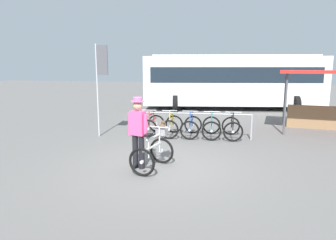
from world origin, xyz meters
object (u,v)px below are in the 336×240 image
racked_bike_teal (211,127)px  banner_flag (100,73)px  racked_bike_red (152,125)px  market_stall (322,94)px  person_with_featured_bike (138,130)px  racked_bike_blue (191,126)px  featured_bicycle (155,148)px  racked_bike_yellow (172,126)px  bus_distant (232,79)px  racked_bike_black (232,128)px

racked_bike_teal → banner_flag: (-3.74, -0.84, 1.86)m
racked_bike_red → market_stall: size_ratio=0.34×
person_with_featured_bike → banner_flag: (-2.38, 2.85, 1.28)m
racked_bike_blue → racked_bike_teal: size_ratio=0.99×
person_with_featured_bike → banner_flag: banner_flag is taller
banner_flag → featured_bicycle: bearing=-44.7°
racked_bike_blue → featured_bicycle: (-0.28, -3.51, 0.12)m
racked_bike_yellow → bus_distant: bearing=77.2°
market_stall → banner_flag: banner_flag is taller
racked_bike_blue → racked_bike_black: same height
racked_bike_red → racked_bike_yellow: same height
person_with_featured_bike → market_stall: (5.27, 5.86, 0.45)m
racked_bike_yellow → racked_bike_blue: bearing=5.0°
bus_distant → market_stall: 6.41m
featured_bicycle → banner_flag: size_ratio=0.39×
racked_bike_teal → racked_bike_black: 0.70m
racked_bike_yellow → banner_flag: size_ratio=0.35×
featured_bicycle → bus_distant: bearing=83.3°
racked_bike_yellow → racked_bike_black: (2.09, 0.18, -0.00)m
racked_bike_yellow → racked_bike_black: 2.10m
racked_bike_teal → racked_bike_black: bearing=5.0°
banner_flag → market_stall: bearing=21.5°
person_with_featured_bike → bus_distant: bearing=81.4°
banner_flag → person_with_featured_bike: bearing=-50.0°
racked_bike_blue → banner_flag: banner_flag is taller
racked_bike_blue → racked_bike_yellow: bearing=-175.0°
racked_bike_red → person_with_featured_bike: bearing=-78.1°
racked_bike_yellow → person_with_featured_bike: (0.04, -3.56, 0.58)m
racked_bike_black → market_stall: bearing=33.3°
banner_flag → racked_bike_black: bearing=11.5°
racked_bike_black → bus_distant: bus_distant is taller
bus_distant → featured_bicycle: bearing=-96.7°
bus_distant → market_stall: size_ratio=3.10×
racked_bike_red → racked_bike_black: bearing=5.0°
racked_bike_black → banner_flag: 4.89m
racked_bike_teal → person_with_featured_bike: (-1.35, -3.68, 0.58)m
racked_bike_black → bus_distant: bearing=92.9°
featured_bicycle → banner_flag: bearing=135.3°
racked_bike_teal → bus_distant: size_ratio=0.11×
racked_bike_black → banner_flag: size_ratio=0.37×
racked_bike_red → market_stall: 6.54m
market_stall → bus_distant: bearing=124.1°
racked_bike_red → racked_bike_black: size_ratio=0.95×
market_stall → racked_bike_yellow: bearing=-156.6°
racked_bike_blue → racked_bike_black: bearing=5.0°
racked_bike_teal → market_stall: (3.92, 2.18, 1.03)m
racked_bike_red → racked_bike_blue: 1.40m
market_stall → racked_bike_black: bearing=-146.7°
racked_bike_red → featured_bicycle: bearing=-71.8°
racked_bike_teal → racked_bike_yellow: bearing=-175.0°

